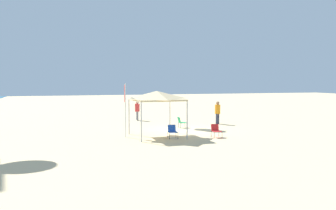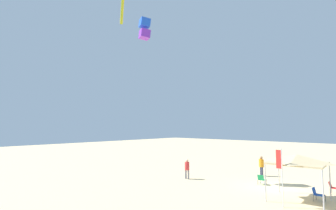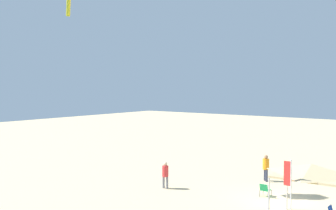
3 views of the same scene
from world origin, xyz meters
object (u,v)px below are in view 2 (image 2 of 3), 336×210
object	(u,v)px
banner_flag	(281,171)
folding_chair_facing_ocean	(262,179)
canopy_tent	(297,159)
person_by_tent	(261,164)
folding_chair_near_cooler	(333,187)
kite_box_blue	(145,29)
person_watching_sky	(187,167)
folding_chair_right_of_tent	(317,193)

from	to	relation	value
banner_flag	folding_chair_facing_ocean	bearing A→B (deg)	-57.27
canopy_tent	folding_chair_facing_ocean	distance (m)	4.94
folding_chair_facing_ocean	person_by_tent	size ratio (longest dim) A/B	0.44
folding_chair_facing_ocean	folding_chair_near_cooler	world-z (taller)	same
folding_chair_facing_ocean	person_by_tent	xyz separation A→B (m)	(1.39, -3.59, 0.62)
banner_flag	kite_box_blue	bearing A→B (deg)	0.40
banner_flag	person_watching_sky	size ratio (longest dim) A/B	1.95
folding_chair_right_of_tent	canopy_tent	bearing A→B (deg)	134.63
folding_chair_facing_ocean	person_by_tent	distance (m)	3.90
canopy_tent	kite_box_blue	xyz separation A→B (m)	(12.12, 2.03, 11.14)
folding_chair_facing_ocean	person_by_tent	world-z (taller)	person_by_tent
canopy_tent	folding_chair_right_of_tent	xyz separation A→B (m)	(-0.89, -0.76, -2.12)
canopy_tent	banner_flag	bearing A→B (deg)	78.88
banner_flag	person_watching_sky	bearing A→B (deg)	-16.51
canopy_tent	banner_flag	size ratio (longest dim) A/B	0.98
canopy_tent	person_watching_sky	bearing A→B (deg)	-4.32
person_watching_sky	canopy_tent	bearing A→B (deg)	178.78
folding_chair_right_of_tent	banner_flag	bearing A→B (deg)	159.08
person_watching_sky	folding_chair_near_cooler	bearing A→B (deg)	-162.31
canopy_tent	person_by_tent	distance (m)	8.19
folding_chair_facing_ocean	folding_chair_right_of_tent	size ratio (longest dim) A/B	1.00
folding_chair_facing_ocean	kite_box_blue	world-z (taller)	kite_box_blue
folding_chair_right_of_tent	person_watching_sky	size ratio (longest dim) A/B	0.47
folding_chair_right_of_tent	folding_chair_near_cooler	bearing A→B (deg)	-4.97
person_by_tent	kite_box_blue	bearing A→B (deg)	96.57
canopy_tent	kite_box_blue	distance (m)	16.58
folding_chair_facing_ocean	banner_flag	distance (m)	5.89
folding_chair_near_cooler	person_watching_sky	distance (m)	11.05
folding_chair_near_cooler	kite_box_blue	bearing A→B (deg)	114.72
canopy_tent	kite_box_blue	bearing A→B (deg)	9.52
folding_chair_right_of_tent	person_watching_sky	xyz separation A→B (m)	(10.24, 0.05, 0.55)
folding_chair_facing_ocean	kite_box_blue	distance (m)	16.57
folding_chair_near_cooler	person_watching_sky	xyz separation A→B (m)	(10.69, 2.78, 0.55)
banner_flag	kite_box_blue	size ratio (longest dim) A/B	1.76
kite_box_blue	person_by_tent	bearing A→B (deg)	-105.53
person_watching_sky	kite_box_blue	distance (m)	13.29
banner_flag	person_by_tent	bearing A→B (deg)	-61.92
folding_chair_facing_ocean	person_watching_sky	xyz separation A→B (m)	(5.90, 2.12, 0.55)
person_by_tent	canopy_tent	bearing A→B (deg)	174.32
banner_flag	folding_chair_right_of_tent	bearing A→B (deg)	-115.21
canopy_tent	person_watching_sky	world-z (taller)	canopy_tent
canopy_tent	folding_chair_facing_ocean	world-z (taller)	canopy_tent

